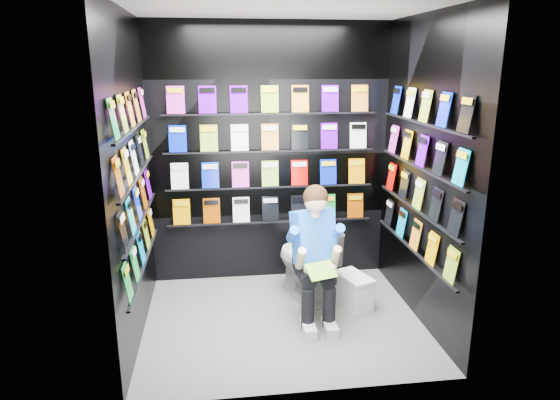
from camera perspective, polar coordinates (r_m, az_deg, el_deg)
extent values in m
plane|color=#60615E|center=(4.53, 0.35, -13.62)|extent=(2.40, 2.40, 0.00)
plane|color=white|center=(3.98, 0.42, 21.18)|extent=(2.40, 2.40, 0.00)
cube|color=black|center=(5.04, -1.18, 5.11)|extent=(2.40, 0.04, 2.60)
cube|color=black|center=(3.11, 2.91, -1.41)|extent=(2.40, 0.04, 2.60)
cube|color=black|center=(4.08, -16.57, 2.03)|extent=(0.04, 2.00, 2.60)
cube|color=black|center=(4.39, 16.12, 2.97)|extent=(0.04, 2.00, 2.60)
imported|color=white|center=(4.82, 2.86, -6.95)|extent=(0.63, 0.84, 0.73)
cube|color=white|center=(4.77, 8.38, -10.36)|extent=(0.32, 0.42, 0.28)
cube|color=white|center=(4.71, 8.45, -8.68)|extent=(0.34, 0.44, 0.03)
cube|color=green|center=(4.08, 4.74, -8.04)|extent=(0.27, 0.21, 0.10)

